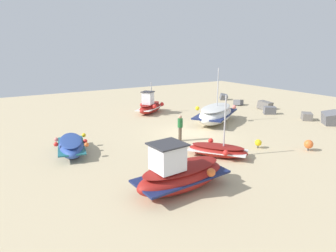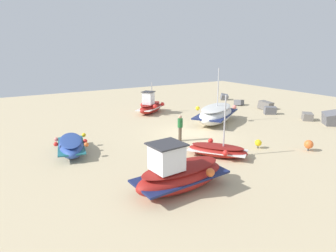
{
  "view_description": "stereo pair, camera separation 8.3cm",
  "coord_description": "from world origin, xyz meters",
  "px_view_note": "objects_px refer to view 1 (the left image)",
  "views": [
    {
      "loc": [
        15.89,
        -11.63,
        5.76
      ],
      "look_at": [
        0.36,
        -2.06,
        0.9
      ],
      "focal_mm": 32.07,
      "sensor_mm": 36.0,
      "label": 1
    },
    {
      "loc": [
        15.93,
        -11.56,
        5.76
      ],
      "look_at": [
        0.36,
        -2.06,
        0.9
      ],
      "focal_mm": 32.07,
      "sensor_mm": 36.0,
      "label": 2
    }
  ],
  "objects_px": {
    "fishing_boat_2": "(218,150)",
    "mooring_buoy_1": "(258,143)",
    "fishing_boat_0": "(180,174)",
    "mooring_buoy_0": "(309,144)",
    "fishing_boat_3": "(71,145)",
    "fishing_boat_4": "(216,114)",
    "person_walking": "(180,126)",
    "fishing_boat_1": "(150,106)"
  },
  "relations": [
    {
      "from": "fishing_boat_2",
      "to": "mooring_buoy_1",
      "type": "distance_m",
      "value": 2.9
    },
    {
      "from": "fishing_boat_0",
      "to": "mooring_buoy_0",
      "type": "bearing_deg",
      "value": 176.36
    },
    {
      "from": "fishing_boat_3",
      "to": "fishing_boat_4",
      "type": "bearing_deg",
      "value": 108.04
    },
    {
      "from": "fishing_boat_3",
      "to": "fishing_boat_0",
      "type": "bearing_deg",
      "value": 33.88
    },
    {
      "from": "mooring_buoy_0",
      "to": "mooring_buoy_1",
      "type": "bearing_deg",
      "value": -131.0
    },
    {
      "from": "fishing_boat_4",
      "to": "person_walking",
      "type": "distance_m",
      "value": 5.49
    },
    {
      "from": "fishing_boat_3",
      "to": "person_walking",
      "type": "relative_size",
      "value": 2.24
    },
    {
      "from": "fishing_boat_2",
      "to": "person_walking",
      "type": "bearing_deg",
      "value": -33.99
    },
    {
      "from": "fishing_boat_3",
      "to": "mooring_buoy_0",
      "type": "relative_size",
      "value": 5.84
    },
    {
      "from": "fishing_boat_1",
      "to": "mooring_buoy_0",
      "type": "bearing_deg",
      "value": 66.04
    },
    {
      "from": "fishing_boat_2",
      "to": "mooring_buoy_0",
      "type": "xyz_separation_m",
      "value": [
        2.04,
        4.97,
        0.04
      ]
    },
    {
      "from": "fishing_boat_1",
      "to": "fishing_boat_3",
      "type": "bearing_deg",
      "value": 2.16
    },
    {
      "from": "fishing_boat_2",
      "to": "fishing_boat_1",
      "type": "bearing_deg",
      "value": -47.75
    },
    {
      "from": "fishing_boat_4",
      "to": "person_walking",
      "type": "xyz_separation_m",
      "value": [
        2.4,
        -4.93,
        0.24
      ]
    },
    {
      "from": "fishing_boat_2",
      "to": "mooring_buoy_0",
      "type": "height_order",
      "value": "fishing_boat_2"
    },
    {
      "from": "fishing_boat_0",
      "to": "fishing_boat_3",
      "type": "bearing_deg",
      "value": -73.17
    },
    {
      "from": "fishing_boat_1",
      "to": "mooring_buoy_1",
      "type": "height_order",
      "value": "fishing_boat_1"
    },
    {
      "from": "person_walking",
      "to": "fishing_boat_2",
      "type": "bearing_deg",
      "value": -75.34
    },
    {
      "from": "fishing_boat_0",
      "to": "fishing_boat_1",
      "type": "bearing_deg",
      "value": -118.23
    },
    {
      "from": "person_walking",
      "to": "mooring_buoy_1",
      "type": "relative_size",
      "value": 3.17
    },
    {
      "from": "fishing_boat_0",
      "to": "fishing_boat_2",
      "type": "relative_size",
      "value": 1.29
    },
    {
      "from": "fishing_boat_1",
      "to": "fishing_boat_3",
      "type": "distance_m",
      "value": 11.02
    },
    {
      "from": "fishing_boat_0",
      "to": "fishing_boat_3",
      "type": "xyz_separation_m",
      "value": [
        -6.8,
        -2.68,
        -0.26
      ]
    },
    {
      "from": "person_walking",
      "to": "mooring_buoy_0",
      "type": "distance_m",
      "value": 7.48
    },
    {
      "from": "fishing_boat_3",
      "to": "mooring_buoy_0",
      "type": "height_order",
      "value": "fishing_boat_3"
    },
    {
      "from": "fishing_boat_0",
      "to": "fishing_boat_1",
      "type": "distance_m",
      "value": 14.9
    },
    {
      "from": "fishing_boat_0",
      "to": "fishing_boat_4",
      "type": "distance_m",
      "value": 11.73
    },
    {
      "from": "fishing_boat_3",
      "to": "mooring_buoy_1",
      "type": "xyz_separation_m",
      "value": [
        4.83,
        9.5,
        -0.13
      ]
    },
    {
      "from": "fishing_boat_2",
      "to": "fishing_boat_3",
      "type": "distance_m",
      "value": 8.05
    },
    {
      "from": "fishing_boat_4",
      "to": "mooring_buoy_0",
      "type": "relative_size",
      "value": 8.48
    },
    {
      "from": "fishing_boat_3",
      "to": "mooring_buoy_0",
      "type": "bearing_deg",
      "value": 72.54
    },
    {
      "from": "fishing_boat_0",
      "to": "person_walking",
      "type": "xyz_separation_m",
      "value": [
        -5.52,
        3.71,
        0.24
      ]
    },
    {
      "from": "fishing_boat_1",
      "to": "fishing_boat_4",
      "type": "height_order",
      "value": "fishing_boat_4"
    },
    {
      "from": "fishing_boat_4",
      "to": "person_walking",
      "type": "height_order",
      "value": "fishing_boat_4"
    },
    {
      "from": "fishing_boat_0",
      "to": "mooring_buoy_0",
      "type": "relative_size",
      "value": 6.84
    },
    {
      "from": "fishing_boat_3",
      "to": "fishing_boat_4",
      "type": "xyz_separation_m",
      "value": [
        -1.12,
        11.32,
        0.26
      ]
    },
    {
      "from": "fishing_boat_0",
      "to": "fishing_boat_2",
      "type": "distance_m",
      "value": 4.52
    },
    {
      "from": "person_walking",
      "to": "mooring_buoy_0",
      "type": "height_order",
      "value": "person_walking"
    },
    {
      "from": "fishing_boat_4",
      "to": "fishing_boat_2",
      "type": "bearing_deg",
      "value": 17.91
    },
    {
      "from": "fishing_boat_0",
      "to": "mooring_buoy_1",
      "type": "height_order",
      "value": "fishing_boat_0"
    },
    {
      "from": "mooring_buoy_1",
      "to": "fishing_boat_3",
      "type": "bearing_deg",
      "value": -116.95
    },
    {
      "from": "mooring_buoy_1",
      "to": "person_walking",
      "type": "bearing_deg",
      "value": -138.83
    }
  ]
}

